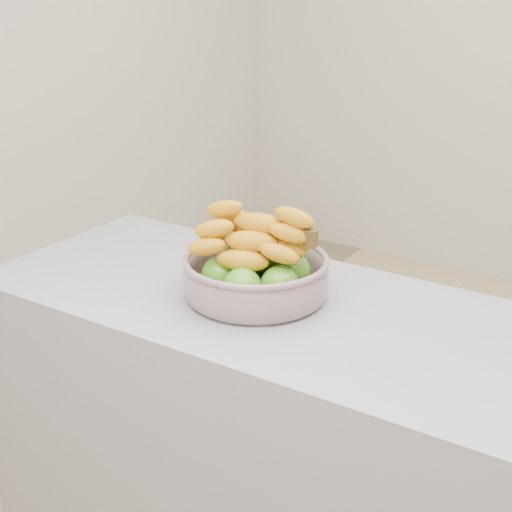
{
  "coord_description": "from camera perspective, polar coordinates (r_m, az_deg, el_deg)",
  "views": [
    {
      "loc": [
        0.47,
        -1.88,
        1.59
      ],
      "look_at": [
        -0.34,
        -0.61,
        1.0
      ],
      "focal_mm": 50.0,
      "sensor_mm": 36.0,
      "label": 1
    }
  ],
  "objects": [
    {
      "name": "ground",
      "position": [
        2.5,
        15.13,
        -18.9
      ],
      "size": [
        4.0,
        4.0,
        0.0
      ],
      "primitive_type": "plane",
      "color": "tan",
      "rests_on": "ground"
    },
    {
      "name": "counter",
      "position": [
        1.76,
        9.9,
        -19.17
      ],
      "size": [
        2.0,
        0.6,
        0.9
      ],
      "primitive_type": "cube",
      "color": "#97989E",
      "rests_on": "ground"
    },
    {
      "name": "fruit_bowl",
      "position": [
        1.63,
        -0.01,
        -1.19
      ],
      "size": [
        0.34,
        0.34,
        0.2
      ],
      "rotation": [
        0.0,
        0.0,
        0.2
      ],
      "color": "#98A2B7",
      "rests_on": "counter"
    }
  ]
}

